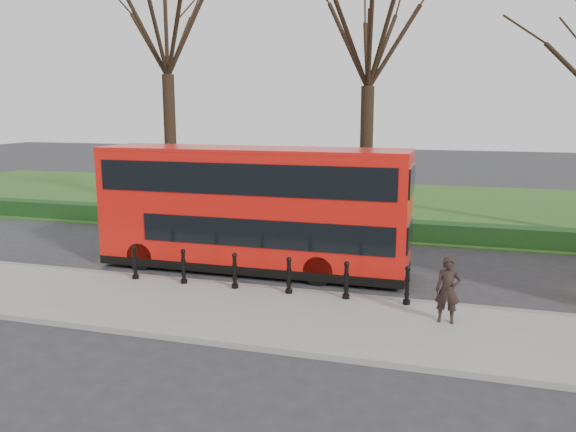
% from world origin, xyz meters
% --- Properties ---
extents(ground, '(120.00, 120.00, 0.00)m').
position_xyz_m(ground, '(0.00, 0.00, 0.00)').
color(ground, '#28282B').
rests_on(ground, ground).
extents(pavement, '(60.00, 4.00, 0.15)m').
position_xyz_m(pavement, '(0.00, -3.00, 0.07)').
color(pavement, gray).
rests_on(pavement, ground).
extents(kerb, '(60.00, 0.25, 0.16)m').
position_xyz_m(kerb, '(0.00, -1.00, 0.07)').
color(kerb, slate).
rests_on(kerb, ground).
extents(grass_verge, '(60.00, 18.00, 0.06)m').
position_xyz_m(grass_verge, '(0.00, 15.00, 0.03)').
color(grass_verge, '#2E511B').
rests_on(grass_verge, ground).
extents(hedge, '(60.00, 0.90, 0.80)m').
position_xyz_m(hedge, '(0.00, 6.80, 0.40)').
color(hedge, black).
rests_on(hedge, ground).
extents(yellow_line_outer, '(60.00, 0.10, 0.01)m').
position_xyz_m(yellow_line_outer, '(0.00, -0.70, 0.01)').
color(yellow_line_outer, yellow).
rests_on(yellow_line_outer, ground).
extents(yellow_line_inner, '(60.00, 0.10, 0.01)m').
position_xyz_m(yellow_line_inner, '(0.00, -0.50, 0.01)').
color(yellow_line_inner, yellow).
rests_on(yellow_line_inner, ground).
extents(tree_left, '(8.10, 8.10, 12.66)m').
position_xyz_m(tree_left, '(-8.00, 10.00, 9.21)').
color(tree_left, black).
rests_on(tree_left, ground).
extents(tree_mid, '(7.32, 7.32, 11.43)m').
position_xyz_m(tree_mid, '(2.00, 10.00, 8.31)').
color(tree_mid, black).
rests_on(tree_mid, ground).
extents(bollard_row, '(8.32, 0.15, 1.00)m').
position_xyz_m(bollard_row, '(0.77, -1.35, 0.65)').
color(bollard_row, black).
rests_on(bollard_row, pavement).
extents(bus_lead, '(10.16, 2.34, 4.04)m').
position_xyz_m(bus_lead, '(-0.37, 1.06, 2.04)').
color(bus_lead, red).
rests_on(bus_lead, ground).
extents(pedestrian, '(0.59, 0.39, 1.62)m').
position_xyz_m(pedestrian, '(5.89, -2.37, 0.96)').
color(pedestrian, black).
rests_on(pedestrian, pavement).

